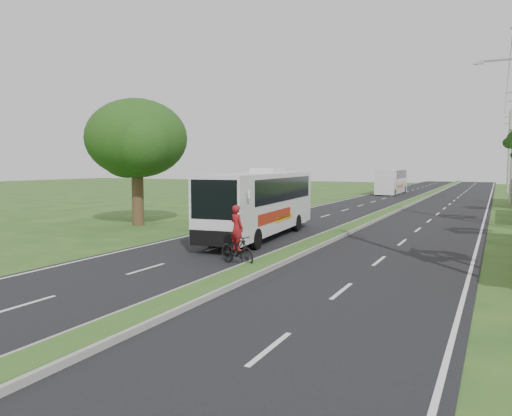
% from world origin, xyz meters
% --- Properties ---
extents(ground, '(180.00, 180.00, 0.00)m').
position_xyz_m(ground, '(0.00, 0.00, 0.00)').
color(ground, '#214E1C').
rests_on(ground, ground).
extents(road_asphalt, '(14.00, 160.00, 0.02)m').
position_xyz_m(road_asphalt, '(0.00, 20.00, 0.01)').
color(road_asphalt, black).
rests_on(road_asphalt, ground).
extents(median_strip, '(1.20, 160.00, 0.18)m').
position_xyz_m(median_strip, '(0.00, 20.00, 0.10)').
color(median_strip, gray).
rests_on(median_strip, ground).
extents(lane_edge_left, '(0.12, 160.00, 0.01)m').
position_xyz_m(lane_edge_left, '(-6.70, 20.00, 0.00)').
color(lane_edge_left, silver).
rests_on(lane_edge_left, ground).
extents(lane_edge_right, '(0.12, 160.00, 0.01)m').
position_xyz_m(lane_edge_right, '(6.70, 20.00, 0.00)').
color(lane_edge_right, silver).
rests_on(lane_edge_right, ground).
extents(shade_tree, '(6.30, 6.00, 7.54)m').
position_xyz_m(shade_tree, '(-12.11, 10.02, 5.03)').
color(shade_tree, '#473321').
rests_on(shade_tree, ground).
extents(utility_pole_d, '(1.60, 0.28, 10.50)m').
position_xyz_m(utility_pole_d, '(8.50, 58.00, 5.42)').
color(utility_pole_d, gray).
rests_on(utility_pole_d, ground).
extents(coach_bus_main, '(3.18, 10.90, 3.47)m').
position_xyz_m(coach_bus_main, '(-3.13, 8.59, 1.91)').
color(coach_bus_main, silver).
rests_on(coach_bus_main, ground).
extents(coach_bus_far, '(2.52, 10.44, 3.03)m').
position_xyz_m(coach_bus_far, '(-4.48, 49.34, 1.72)').
color(coach_bus_far, silver).
rests_on(coach_bus_far, ground).
extents(motorcyclist, '(1.91, 1.24, 2.20)m').
position_xyz_m(motorcyclist, '(-0.98, 2.00, 0.77)').
color(motorcyclist, black).
rests_on(motorcyclist, ground).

